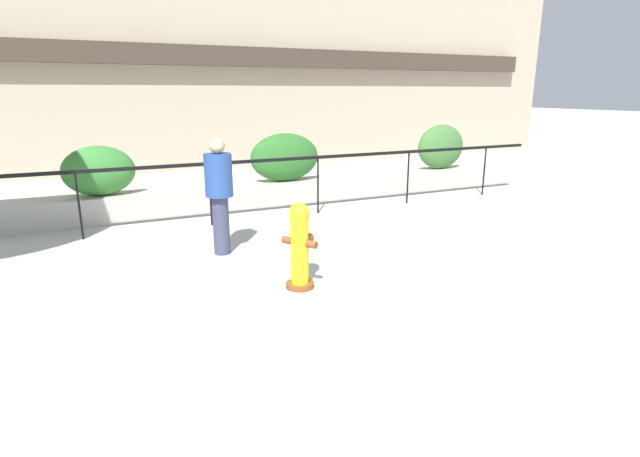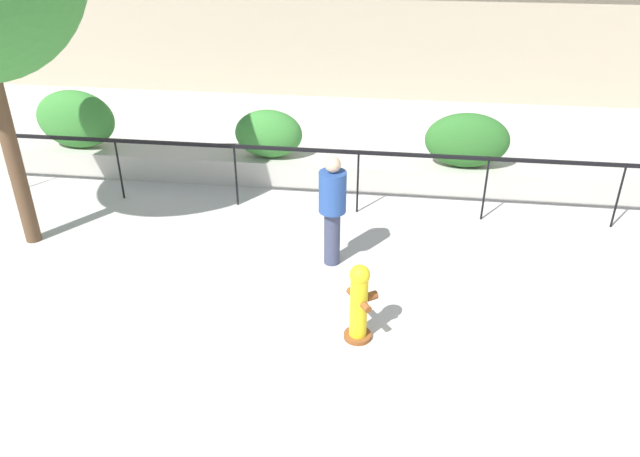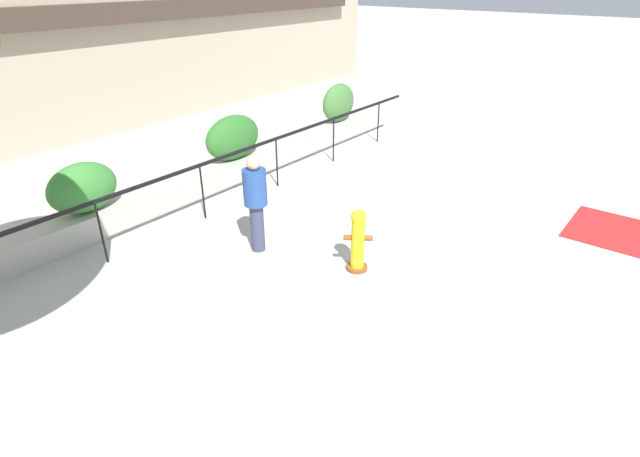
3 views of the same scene
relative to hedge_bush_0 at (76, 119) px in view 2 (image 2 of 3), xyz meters
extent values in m
plane|color=#BCB7B2|center=(5.56, -6.00, -1.07)|extent=(120.00, 120.00, 0.00)
cube|color=#B7B2A8|center=(5.56, 0.00, -0.82)|extent=(18.00, 0.70, 0.50)
cube|color=black|center=(5.56, -1.10, 0.05)|extent=(15.00, 0.05, 0.06)
cylinder|color=black|center=(-0.87, -1.10, -0.50)|extent=(0.04, 0.04, 1.15)
cylinder|color=black|center=(1.27, -1.10, -0.50)|extent=(0.04, 0.04, 1.15)
cylinder|color=black|center=(3.42, -1.10, -0.50)|extent=(0.04, 0.04, 1.15)
cylinder|color=black|center=(5.56, -1.10, -0.50)|extent=(0.04, 0.04, 1.15)
cylinder|color=black|center=(7.70, -1.10, -0.50)|extent=(0.04, 0.04, 1.15)
cylinder|color=black|center=(9.85, -1.10, -0.50)|extent=(0.04, 0.04, 1.15)
ellipsoid|color=#387F33|center=(0.00, 0.00, 0.00)|extent=(1.56, 0.70, 1.14)
ellipsoid|color=#387F33|center=(3.79, 0.00, -0.11)|extent=(1.27, 0.70, 0.91)
ellipsoid|color=#2D6B28|center=(7.44, 0.00, -0.07)|extent=(1.51, 0.67, 1.01)
cylinder|color=brown|center=(5.84, -4.56, -1.04)|extent=(0.49, 0.49, 0.06)
cylinder|color=gold|center=(5.84, -4.56, -0.59)|extent=(0.31, 0.31, 0.85)
sphere|color=gold|center=(5.84, -4.56, -0.12)|extent=(0.25, 0.25, 0.25)
cylinder|color=brown|center=(5.98, -4.46, -0.48)|extent=(0.18, 0.17, 0.11)
cylinder|color=brown|center=(5.93, -4.70, -0.48)|extent=(0.15, 0.15, 0.09)
cylinder|color=brown|center=(5.74, -4.42, -0.48)|extent=(0.15, 0.15, 0.09)
cylinder|color=brown|center=(0.44, -2.75, 0.39)|extent=(0.24, 0.24, 2.93)
cylinder|color=#383D56|center=(5.31, -2.82, -0.63)|extent=(0.32, 0.32, 0.88)
cylinder|color=#26478C|center=(5.31, -2.82, 0.12)|extent=(0.53, 0.53, 0.62)
sphere|color=#D6AD89|center=(5.31, -2.82, 0.54)|extent=(0.23, 0.23, 0.23)
camera|label=1|loc=(3.58, -9.91, 1.29)|focal=28.00mm
camera|label=2|loc=(6.16, -10.83, 4.01)|focal=35.00mm
camera|label=3|loc=(-0.10, -8.41, 3.32)|focal=28.00mm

